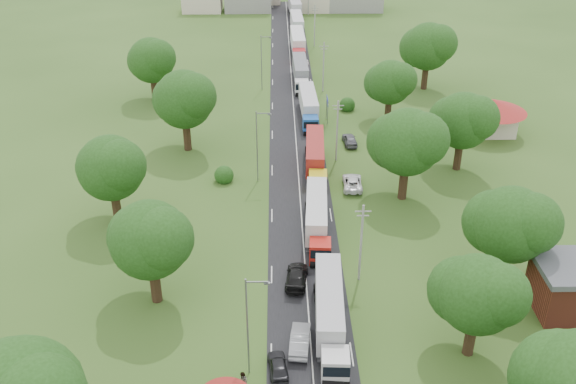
{
  "coord_description": "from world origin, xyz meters",
  "views": [
    {
      "loc": [
        -2.94,
        -60.77,
        40.67
      ],
      "look_at": [
        -1.62,
        6.5,
        3.0
      ],
      "focal_mm": 40.0,
      "sensor_mm": 36.0,
      "label": 1
    }
  ],
  "objects_px": {
    "info_sign": "(327,104)",
    "truck_0": "(330,312)",
    "car_lane_front": "(278,366)",
    "car_lane_mid": "(300,340)"
  },
  "relations": [
    {
      "from": "info_sign",
      "to": "truck_0",
      "type": "relative_size",
      "value": 0.29
    },
    {
      "from": "info_sign",
      "to": "car_lane_front",
      "type": "height_order",
      "value": "info_sign"
    },
    {
      "from": "info_sign",
      "to": "truck_0",
      "type": "distance_m",
      "value": 49.81
    },
    {
      "from": "car_lane_front",
      "to": "car_lane_mid",
      "type": "bearing_deg",
      "value": -129.76
    },
    {
      "from": "car_lane_front",
      "to": "car_lane_mid",
      "type": "distance_m",
      "value": 3.67
    },
    {
      "from": "car_lane_front",
      "to": "info_sign",
      "type": "bearing_deg",
      "value": -105.22
    },
    {
      "from": "car_lane_front",
      "to": "car_lane_mid",
      "type": "xyz_separation_m",
      "value": [
        2.0,
        3.08,
        0.13
      ]
    },
    {
      "from": "info_sign",
      "to": "truck_0",
      "type": "bearing_deg",
      "value": -93.89
    },
    {
      "from": "car_lane_mid",
      "to": "truck_0",
      "type": "bearing_deg",
      "value": -135.57
    },
    {
      "from": "truck_0",
      "to": "car_lane_mid",
      "type": "distance_m",
      "value": 3.83
    }
  ]
}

